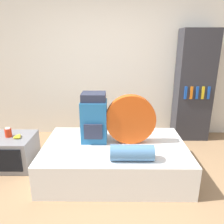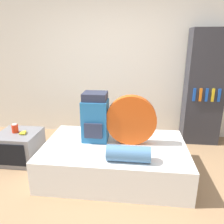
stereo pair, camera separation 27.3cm
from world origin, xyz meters
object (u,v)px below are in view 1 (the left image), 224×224
at_px(backpack, 94,118).
at_px(sleeping_roll, 132,153).
at_px(tent_bag, 130,119).
at_px(canister, 8,132).
at_px(television, 13,151).
at_px(bookshelf, 194,87).

bearing_deg(backpack, sleeping_roll, -48.00).
relative_size(tent_bag, canister, 4.93).
height_order(tent_bag, sleeping_roll, tent_bag).
distance_m(sleeping_roll, television, 1.77).
bearing_deg(bookshelf, television, -160.35).
bearing_deg(sleeping_roll, television, 160.75).
distance_m(sleeping_roll, canister, 1.79).
bearing_deg(tent_bag, sleeping_roll, -91.27).
relative_size(backpack, sleeping_roll, 1.34).
bearing_deg(bookshelf, tent_bag, -136.42).
xyz_separation_m(sleeping_roll, bookshelf, (1.20, 1.59, 0.45)).
height_order(backpack, sleeping_roll, backpack).
height_order(television, canister, canister).
distance_m(backpack, bookshelf, 1.99).
relative_size(tent_bag, bookshelf, 0.34).
xyz_separation_m(tent_bag, bookshelf, (1.19, 1.13, 0.21)).
xyz_separation_m(tent_bag, television, (-1.66, 0.11, -0.53)).
relative_size(backpack, tent_bag, 1.02).
bearing_deg(tent_bag, backpack, 172.67).
bearing_deg(backpack, canister, 176.63).
bearing_deg(tent_bag, bookshelf, 43.58).
distance_m(canister, bookshelf, 3.09).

